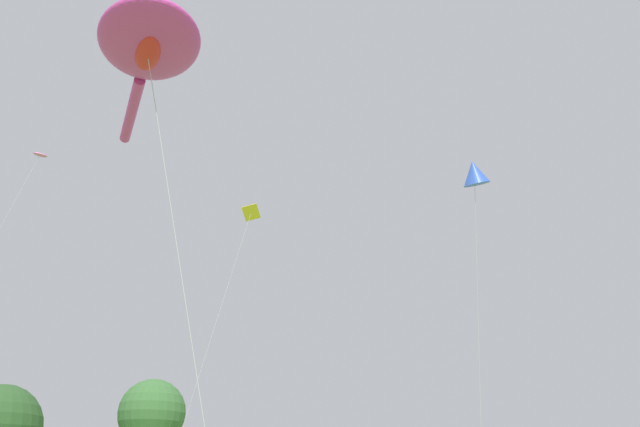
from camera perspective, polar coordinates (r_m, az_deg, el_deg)
big_show_kite at (r=22.16m, az=-14.90°, el=14.16°), size 4.94×8.58×15.14m
small_kite_diamond_red at (r=36.24m, az=-23.91°, el=3.90°), size 4.90×0.48×17.54m
small_kite_bird_shape at (r=35.75m, az=-6.51°, el=-1.22°), size 4.79×0.96×16.10m
small_kite_streamer_purple at (r=27.61m, az=13.48°, el=3.48°), size 1.65×2.42×14.18m
tree_shrub_far at (r=66.55m, az=-14.63°, el=-16.75°), size 6.40×6.40×11.46m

